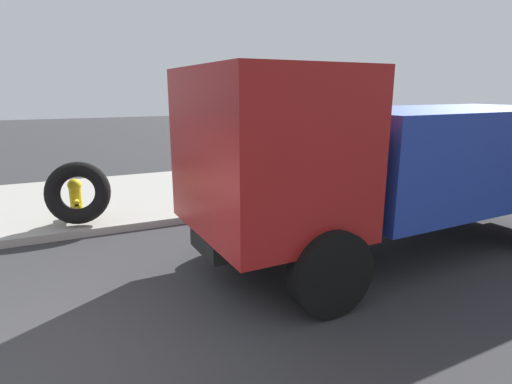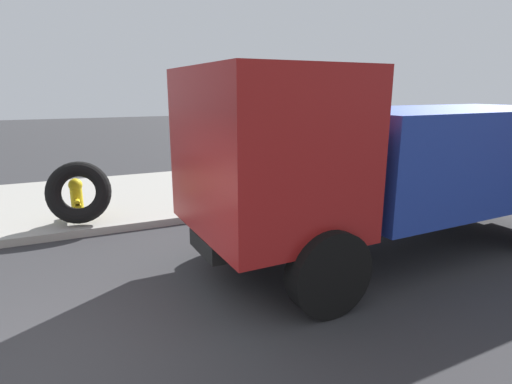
# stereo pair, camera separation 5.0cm
# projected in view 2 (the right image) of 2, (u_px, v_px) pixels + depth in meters

# --- Properties ---
(ground_plane) EXTENTS (80.00, 80.00, 0.00)m
(ground_plane) POSITION_uv_depth(u_px,v_px,m) (17.00, 382.00, 3.94)
(ground_plane) COLOR #2D2D30
(sidewalk_curb) EXTENTS (36.00, 5.00, 0.15)m
(sidewalk_curb) POSITION_uv_depth(u_px,v_px,m) (43.00, 205.00, 9.65)
(sidewalk_curb) COLOR #99968E
(sidewalk_curb) RESTS_ON ground
(fire_hydrant) EXTENTS (0.27, 0.61, 0.83)m
(fire_hydrant) POSITION_uv_depth(u_px,v_px,m) (77.00, 197.00, 8.34)
(fire_hydrant) COLOR yellow
(fire_hydrant) RESTS_ON sidewalk_curb
(loose_tire) EXTENTS (1.32, 0.89, 1.25)m
(loose_tire) POSITION_uv_depth(u_px,v_px,m) (79.00, 192.00, 7.99)
(loose_tire) COLOR black
(loose_tire) RESTS_ON sidewalk_curb
(dump_truck_blue) EXTENTS (7.09, 3.02, 3.00)m
(dump_truck_blue) POSITION_uv_depth(u_px,v_px,m) (390.00, 159.00, 6.75)
(dump_truck_blue) COLOR #1E3899
(dump_truck_blue) RESTS_ON ground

